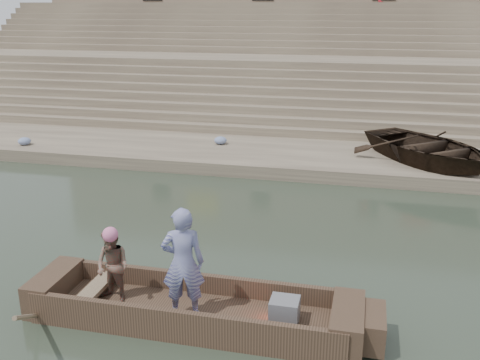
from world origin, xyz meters
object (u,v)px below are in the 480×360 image
(standing_man, at_px, (183,263))
(beached_rowboat, at_px, (428,148))
(rowing_man, at_px, (113,266))
(television, at_px, (284,310))
(main_rowboat, at_px, (192,315))

(standing_man, distance_m, beached_rowboat, 10.78)
(rowing_man, bearing_deg, beached_rowboat, 74.45)
(rowing_man, xyz_separation_m, television, (2.93, 0.00, -0.44))
(rowing_man, xyz_separation_m, beached_rowboat, (5.93, 9.57, 0.02))
(rowing_man, bearing_deg, standing_man, 8.87)
(television, bearing_deg, main_rowboat, 180.00)
(rowing_man, height_order, beached_rowboat, rowing_man)
(main_rowboat, xyz_separation_m, beached_rowboat, (4.54, 9.57, 0.77))
(standing_man, bearing_deg, television, 170.26)
(beached_rowboat, bearing_deg, main_rowboat, -154.68)
(television, bearing_deg, standing_man, -173.84)
(rowing_man, relative_size, beached_rowboat, 0.28)
(main_rowboat, distance_m, rowing_man, 1.58)
(standing_man, height_order, rowing_man, standing_man)
(beached_rowboat, bearing_deg, television, -146.67)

